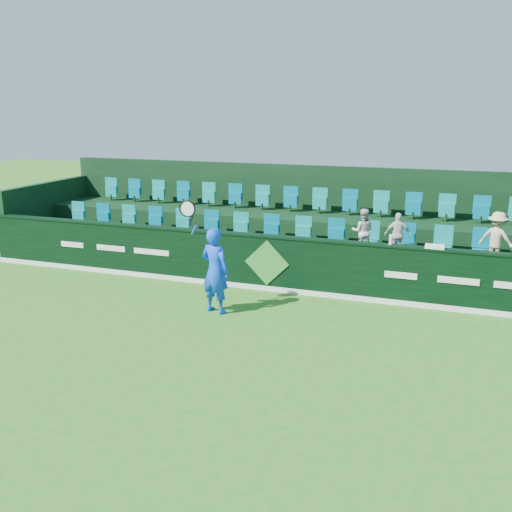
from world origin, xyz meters
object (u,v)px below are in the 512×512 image
at_px(tennis_player, 215,270).
at_px(spectator_middle, 398,235).
at_px(towel, 435,247).
at_px(drinks_bottle, 391,240).
at_px(spectator_right, 497,239).
at_px(spectator_left, 363,231).

height_order(tennis_player, spectator_middle, tennis_player).
xyz_separation_m(tennis_player, towel, (4.35, 1.83, 0.44)).
distance_m(tennis_player, towel, 4.74).
bearing_deg(spectator_middle, towel, 122.49).
distance_m(tennis_player, drinks_bottle, 3.91).
distance_m(tennis_player, spectator_right, 6.38).
relative_size(spectator_middle, drinks_bottle, 4.68).
distance_m(spectator_right, drinks_bottle, 2.49).
height_order(spectator_left, spectator_middle, spectator_left).
bearing_deg(drinks_bottle, towel, 0.00).
distance_m(spectator_middle, drinks_bottle, 1.13).
bearing_deg(tennis_player, towel, 22.84).
xyz_separation_m(spectator_right, drinks_bottle, (-2.22, -1.12, 0.05)).
xyz_separation_m(spectator_right, towel, (-1.29, -1.12, -0.03)).
bearing_deg(spectator_left, tennis_player, 38.24).
bearing_deg(spectator_middle, spectator_right, 174.15).
xyz_separation_m(spectator_left, spectator_middle, (0.84, 0.00, -0.03)).
relative_size(spectator_middle, towel, 2.67).
relative_size(tennis_player, spectator_left, 2.23).
bearing_deg(towel, spectator_middle, 128.34).
relative_size(spectator_left, spectator_right, 0.92).
bearing_deg(tennis_player, drinks_bottle, 28.21).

